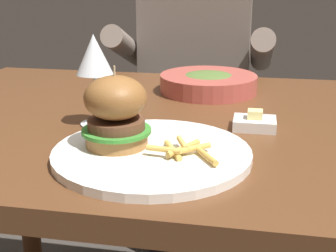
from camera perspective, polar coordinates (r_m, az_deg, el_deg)
The scene contains 8 objects.
dining_table at distance 0.96m, azimuth 3.37°, elevation -4.26°, with size 1.28×0.82×0.74m.
main_plate at distance 0.73m, azimuth -1.98°, elevation -3.38°, with size 0.31×0.31×0.01m, color white.
burger_sandwich at distance 0.73m, azimuth -6.37°, elevation 1.78°, with size 0.11×0.11×0.13m.
fries_pile at distance 0.71m, azimuth 1.89°, elevation -2.88°, with size 0.11×0.08×0.02m.
wine_glass at distance 0.87m, azimuth -8.99°, elevation 8.17°, with size 0.07×0.07×0.17m.
butter_dish at distance 0.88m, azimuth 10.51°, elevation 0.41°, with size 0.08×0.06×0.04m.
soup_bowl at distance 1.14m, azimuth 5.05°, elevation 5.30°, with size 0.23×0.23×0.05m.
diner_person at distance 1.65m, azimuth 3.25°, elevation 2.27°, with size 0.51×0.36×1.18m.
Camera 1 is at (0.11, -0.88, 1.02)m, focal length 50.00 mm.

